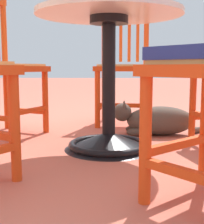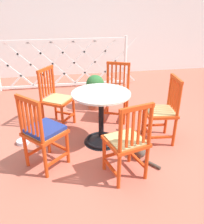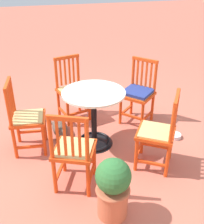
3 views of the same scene
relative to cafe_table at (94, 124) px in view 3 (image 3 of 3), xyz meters
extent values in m
plane|color=#BC604C|center=(0.09, -0.13, -0.28)|extent=(24.00, 24.00, 0.00)
cone|color=black|center=(0.00, 0.00, -0.23)|extent=(0.48, 0.48, 0.10)
torus|color=black|center=(0.00, 0.00, -0.26)|extent=(0.44, 0.44, 0.04)
cylinder|color=black|center=(0.00, 0.00, 0.09)|extent=(0.07, 0.07, 0.66)
cylinder|color=black|center=(0.00, 0.00, 0.40)|extent=(0.20, 0.20, 0.04)
cylinder|color=silver|center=(0.00, 0.00, 0.43)|extent=(0.76, 0.76, 0.02)
cylinder|color=#D64214|center=(-0.07, -0.59, -0.06)|extent=(0.04, 0.04, 0.45)
cylinder|color=#D64214|center=(0.26, -0.50, -0.06)|extent=(0.04, 0.04, 0.45)
cylinder|color=#D64214|center=(0.02, -0.92, 0.17)|extent=(0.04, 0.04, 0.91)
cylinder|color=#D64214|center=(0.35, -0.83, 0.17)|extent=(0.04, 0.04, 0.91)
cube|color=#D64214|center=(-0.03, -0.76, -0.14)|extent=(0.12, 0.34, 0.03)
cube|color=#D64214|center=(0.30, -0.67, -0.14)|extent=(0.12, 0.34, 0.03)
cube|color=#D64214|center=(0.09, -0.55, -0.11)|extent=(0.34, 0.12, 0.03)
cube|color=#D64214|center=(0.14, -0.71, 0.15)|extent=(0.49, 0.49, 0.04)
cube|color=tan|center=(0.14, -0.71, 0.17)|extent=(0.43, 0.43, 0.02)
cube|color=#D64214|center=(0.09, -0.90, 0.40)|extent=(0.03, 0.03, 0.39)
cube|color=#D64214|center=(0.15, -0.88, 0.40)|extent=(0.03, 0.03, 0.39)
cube|color=#D64214|center=(0.22, -0.87, 0.40)|extent=(0.03, 0.03, 0.39)
cube|color=#D64214|center=(0.28, -0.85, 0.40)|extent=(0.03, 0.03, 0.39)
cube|color=#D64214|center=(0.18, -0.88, 0.61)|extent=(0.37, 0.13, 0.04)
cylinder|color=#D64214|center=(0.60, -0.24, -0.06)|extent=(0.04, 0.04, 0.45)
cylinder|color=#D64214|center=(0.63, 0.10, -0.06)|extent=(0.04, 0.04, 0.45)
cylinder|color=#D64214|center=(0.94, -0.27, 0.17)|extent=(0.04, 0.04, 0.91)
cylinder|color=#D64214|center=(0.97, 0.06, 0.17)|extent=(0.04, 0.04, 0.91)
cube|color=#D64214|center=(0.77, -0.26, -0.14)|extent=(0.34, 0.06, 0.03)
cube|color=#D64214|center=(0.80, 0.08, -0.14)|extent=(0.34, 0.06, 0.03)
cube|color=#D64214|center=(0.62, -0.07, -0.11)|extent=(0.06, 0.34, 0.03)
cube|color=#D64214|center=(0.79, -0.09, 0.15)|extent=(0.44, 0.44, 0.04)
cube|color=tan|center=(0.79, -0.09, 0.17)|extent=(0.38, 0.38, 0.02)
cube|color=#D64214|center=(0.95, -0.21, 0.40)|extent=(0.02, 0.03, 0.39)
cube|color=#D64214|center=(0.95, -0.14, 0.40)|extent=(0.02, 0.03, 0.39)
cube|color=#D64214|center=(0.96, -0.07, 0.40)|extent=(0.02, 0.03, 0.39)
cube|color=#D64214|center=(0.97, 0.00, 0.40)|extent=(0.02, 0.03, 0.39)
cube|color=#D64214|center=(0.96, -0.11, 0.61)|extent=(0.07, 0.38, 0.04)
cylinder|color=#D64214|center=(0.45, 0.44, -0.06)|extent=(0.04, 0.04, 0.45)
cylinder|color=#D64214|center=(0.14, 0.57, -0.06)|extent=(0.04, 0.04, 0.45)
cylinder|color=#D64214|center=(0.58, 0.75, 0.17)|extent=(0.04, 0.04, 0.91)
cylinder|color=#D64214|center=(0.27, 0.89, 0.17)|extent=(0.04, 0.04, 0.91)
cube|color=#D64214|center=(0.51, 0.60, -0.14)|extent=(0.16, 0.32, 0.03)
cube|color=#D64214|center=(0.20, 0.73, -0.14)|extent=(0.16, 0.32, 0.03)
cube|color=#D64214|center=(0.29, 0.51, -0.11)|extent=(0.32, 0.16, 0.03)
cube|color=#D64214|center=(0.36, 0.66, 0.15)|extent=(0.53, 0.53, 0.04)
cube|color=tan|center=(0.36, 0.66, 0.17)|extent=(0.46, 0.46, 0.02)
cube|color=#D64214|center=(0.52, 0.78, 0.40)|extent=(0.03, 0.03, 0.39)
cube|color=#D64214|center=(0.46, 0.81, 0.40)|extent=(0.03, 0.03, 0.39)
cube|color=#D64214|center=(0.39, 0.83, 0.40)|extent=(0.03, 0.03, 0.39)
cube|color=#D64214|center=(0.33, 0.86, 0.40)|extent=(0.03, 0.03, 0.39)
cube|color=#D64214|center=(0.43, 0.82, 0.61)|extent=(0.36, 0.18, 0.04)
cylinder|color=#D64214|center=(-0.33, 0.63, -0.06)|extent=(0.04, 0.04, 0.45)
cylinder|color=#D64214|center=(-0.51, 0.35, -0.06)|extent=(0.04, 0.04, 0.45)
cylinder|color=#D64214|center=(-0.61, 0.82, 0.17)|extent=(0.04, 0.04, 0.91)
cylinder|color=#D64214|center=(-0.80, 0.53, 0.17)|extent=(0.04, 0.04, 0.91)
cube|color=#D64214|center=(-0.47, 0.73, -0.14)|extent=(0.30, 0.21, 0.03)
cube|color=#D64214|center=(-0.65, 0.44, -0.14)|extent=(0.30, 0.21, 0.03)
cube|color=#D64214|center=(-0.42, 0.49, -0.11)|extent=(0.21, 0.30, 0.03)
cube|color=#D64214|center=(-0.56, 0.58, 0.15)|extent=(0.55, 0.55, 0.04)
cube|color=tan|center=(-0.56, 0.58, 0.17)|extent=(0.48, 0.48, 0.02)
cube|color=#D64214|center=(-0.65, 0.76, 0.40)|extent=(0.03, 0.03, 0.39)
cube|color=#D64214|center=(-0.69, 0.70, 0.40)|extent=(0.03, 0.03, 0.39)
cube|color=#D64214|center=(-0.72, 0.65, 0.40)|extent=(0.03, 0.03, 0.39)
cube|color=#D64214|center=(-0.76, 0.59, 0.40)|extent=(0.03, 0.03, 0.39)
cube|color=#D64214|center=(-0.70, 0.68, 0.61)|extent=(0.23, 0.34, 0.04)
cylinder|color=#D64214|center=(-0.71, -0.14, -0.06)|extent=(0.04, 0.04, 0.45)
cylinder|color=#D64214|center=(-0.47, -0.39, -0.06)|extent=(0.04, 0.04, 0.45)
cylinder|color=#D64214|center=(-0.96, -0.37, 0.17)|extent=(0.04, 0.04, 0.91)
cylinder|color=#D64214|center=(-0.72, -0.62, 0.17)|extent=(0.04, 0.04, 0.91)
cube|color=#D64214|center=(-0.83, -0.25, -0.14)|extent=(0.27, 0.25, 0.03)
cube|color=#D64214|center=(-0.60, -0.50, -0.14)|extent=(0.27, 0.25, 0.03)
cube|color=#D64214|center=(-0.59, -0.26, -0.11)|extent=(0.25, 0.27, 0.03)
cube|color=#D64214|center=(-0.72, -0.38, 0.15)|extent=(0.57, 0.57, 0.04)
cube|color=tan|center=(-0.72, -0.38, 0.17)|extent=(0.49, 0.49, 0.02)
cube|color=#D64214|center=(-0.91, -0.42, 0.40)|extent=(0.03, 0.03, 0.39)
cube|color=#D64214|center=(-0.86, -0.47, 0.40)|extent=(0.03, 0.03, 0.39)
cube|color=#D64214|center=(-0.82, -0.52, 0.40)|extent=(0.03, 0.03, 0.39)
cube|color=#D64214|center=(-0.77, -0.57, 0.40)|extent=(0.03, 0.03, 0.39)
cube|color=#D64214|center=(-0.84, -0.49, 0.61)|extent=(0.28, 0.30, 0.04)
cube|color=navy|center=(-0.72, -0.38, 0.20)|extent=(0.51, 0.51, 0.04)
ellipsoid|color=#4C4238|center=(0.40, -0.33, -0.19)|extent=(0.21, 0.44, 0.19)
ellipsoid|color=silver|center=(0.40, -0.23, -0.20)|extent=(0.15, 0.18, 0.14)
sphere|color=#4C4238|center=(0.40, -0.08, -0.13)|extent=(0.12, 0.12, 0.12)
ellipsoid|color=silver|center=(0.39, -0.04, -0.15)|extent=(0.05, 0.05, 0.04)
cone|color=#4C4238|center=(0.36, -0.09, -0.08)|extent=(0.04, 0.04, 0.04)
cone|color=#4C4238|center=(0.43, -0.09, -0.08)|extent=(0.04, 0.04, 0.04)
ellipsoid|color=#4C4238|center=(0.34, -0.17, -0.26)|extent=(0.06, 0.12, 0.05)
ellipsoid|color=#4C4238|center=(0.45, -0.16, -0.26)|extent=(0.06, 0.12, 0.05)
cylinder|color=#4C4238|center=(0.51, -0.64, -0.26)|extent=(0.16, 0.20, 0.04)
cylinder|color=#B25B3D|center=(0.10, 1.16, -0.12)|extent=(0.28, 0.28, 0.32)
torus|color=#B25B3D|center=(0.10, 1.16, 0.02)|extent=(0.32, 0.32, 0.04)
sphere|color=#2D6B33|center=(0.10, 1.16, 0.18)|extent=(0.32, 0.32, 0.32)
cylinder|color=silver|center=(-1.07, 0.15, -0.26)|extent=(0.17, 0.17, 0.05)
camera|label=1|loc=(-1.73, -0.04, 0.16)|focal=52.46mm
camera|label=2|loc=(-0.49, -2.76, 1.50)|focal=37.75mm
camera|label=3|loc=(0.67, 2.95, 1.84)|focal=45.30mm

